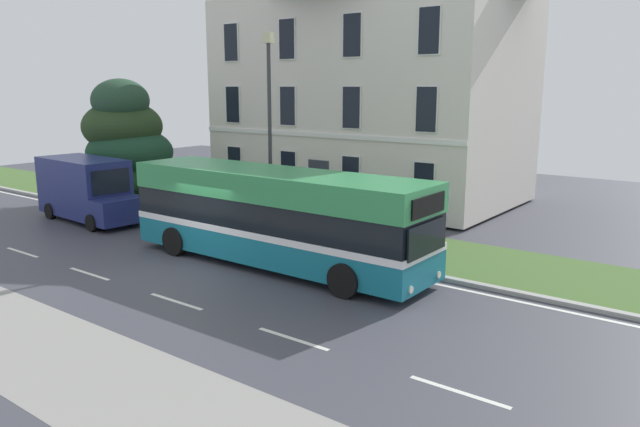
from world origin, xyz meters
TOP-DOWN VIEW (x-y plane):
  - ground_plane at (0.00, 0.75)m, footprint 60.00×56.00m
  - georgian_townhouse at (-2.17, 14.20)m, footprint 14.34×8.68m
  - iron_verge_railing at (-2.17, 4.40)m, footprint 16.67×0.04m
  - evergreen_tree at (-11.11, 6.22)m, footprint 4.32×4.18m
  - single_decker_bus at (1.91, 2.33)m, footprint 10.56×2.68m
  - white_panel_van at (-8.78, 2.54)m, footprint 5.54×2.45m
  - street_lamp_post at (-0.75, 5.10)m, footprint 0.36×0.24m

SIDE VIEW (x-z plane):
  - ground_plane at x=0.00m, z-range -0.11..0.07m
  - iron_verge_railing at x=-2.17m, z-range 0.14..1.11m
  - white_panel_van at x=-8.78m, z-range 0.03..2.63m
  - single_decker_bus at x=1.91m, z-range 0.08..3.09m
  - evergreen_tree at x=-11.11m, z-range -0.29..5.63m
  - street_lamp_post at x=-0.75m, z-range 0.62..7.93m
  - georgian_townhouse at x=-2.17m, z-range 0.15..11.83m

